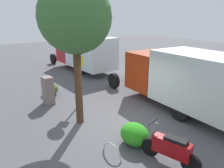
% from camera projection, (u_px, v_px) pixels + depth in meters
% --- Properties ---
extents(ground_plane, '(60.00, 60.00, 0.00)m').
position_uv_depth(ground_plane, '(117.00, 120.00, 8.93)').
color(ground_plane, '#4F4E52').
extents(box_truck_near, '(8.05, 2.27, 2.69)m').
position_uv_depth(box_truck_near, '(186.00, 78.00, 9.42)').
color(box_truck_near, black).
rests_on(box_truck_near, ground).
extents(box_truck_far, '(7.40, 2.67, 2.69)m').
position_uv_depth(box_truck_far, '(84.00, 51.00, 16.62)').
color(box_truck_far, black).
rests_on(box_truck_far, ground).
extents(motorcycle, '(1.75, 0.78, 1.20)m').
position_uv_depth(motorcycle, '(171.00, 148.00, 6.10)').
color(motorcycle, black).
rests_on(motorcycle, ground).
extents(stop_sign, '(0.71, 0.33, 3.14)m').
position_uv_depth(stop_sign, '(79.00, 61.00, 10.02)').
color(stop_sign, '#9E9EA3').
rests_on(stop_sign, ground).
extents(street_tree, '(2.62, 2.62, 5.40)m').
position_uv_depth(street_tree, '(75.00, 18.00, 7.51)').
color(street_tree, '#47301E').
rests_on(street_tree, ground).
extents(utility_cabinet, '(0.60, 0.46, 1.35)m').
position_uv_depth(utility_cabinet, '(48.00, 90.00, 10.39)').
color(utility_cabinet, slate).
rests_on(utility_cabinet, ground).
extents(bike_rack_hoop, '(0.85, 0.16, 0.85)m').
position_uv_depth(bike_rack_hoop, '(112.00, 155.00, 6.63)').
color(bike_rack_hoop, '#B7B7BC').
rests_on(bike_rack_hoop, ground).
extents(shrub_near_sign, '(1.07, 0.87, 0.73)m').
position_uv_depth(shrub_near_sign, '(135.00, 134.00, 7.13)').
color(shrub_near_sign, '#288C19').
rests_on(shrub_near_sign, ground).
extents(shrub_mid_verge, '(0.93, 0.76, 0.63)m').
position_uv_depth(shrub_mid_verge, '(51.00, 89.00, 11.76)').
color(shrub_mid_verge, '#485A2E').
rests_on(shrub_mid_verge, ground).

